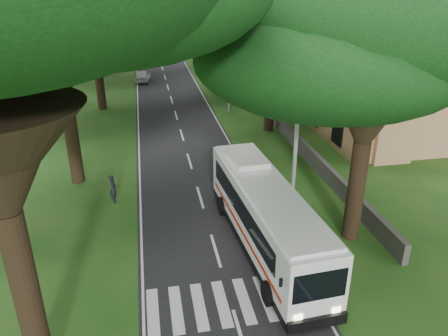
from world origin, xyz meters
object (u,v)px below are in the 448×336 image
Objects in this scene: pole_near at (296,142)px; pedestrian at (113,189)px; pole_mid at (229,72)px; coach_bus at (265,215)px; church at (366,69)px; distant_car_a at (143,76)px; distant_car_b at (155,56)px; pole_far at (202,43)px.

pole_near is 11.64m from pedestrian.
pole_mid is 24.39m from coach_bus.
church is 19.88m from pole_near.
coach_bus is 40.30m from distant_car_a.
distant_car_b is at bearing 96.99° from pole_near.
coach_bus is 2.92× the size of distant_car_a.
coach_bus is at bearing -127.88° from church.
distant_car_a is (-8.50, 15.79, -3.42)m from pole_mid.
distant_car_a is at bearing 118.30° from pole_mid.
distant_car_b is (2.20, 15.61, -0.07)m from distant_car_a.
church is 3.00× the size of pole_far.
pole_near is at bearing 110.31° from distant_car_a.
pedestrian is at bearing -150.62° from church.
church is 40.64m from distant_car_b.
coach_bus is (-2.92, -44.11, -2.22)m from pole_far.
pedestrian is (-4.61, -48.95, 0.24)m from distant_car_b.
pole_near is at bearing -128.50° from church.
distant_car_b is at bearing -15.27° from pedestrian.
pole_far is 10.08m from distant_car_a.
pole_far reaches higher than pedestrian.
distant_car_b is (-18.66, 35.85, -4.22)m from church.
pole_mid is at bearing 125.24° from distant_car_a.
pole_near is 4.34× the size of pedestrian.
church reaches higher than pole_far.
pole_near reaches higher than pedestrian.
distant_car_a is 1.07× the size of distant_car_b.
pole_far is at bearing 90.00° from pole_near.
pole_mid is 1.00× the size of pole_far.
pole_mid is at bearing -90.00° from pole_far.
pole_near and pole_far have the same top height.
pole_mid reaches higher than distant_car_a.
pedestrian is (-7.98, 6.55, -1.04)m from coach_bus.
church reaches higher than pedestrian.
pole_near is 1.00× the size of pole_far.
church is at bearing 51.50° from pole_near.
pole_mid is 1.87× the size of distant_car_a.
distant_car_b is at bearing 118.94° from pole_far.
pole_far is at bearing 90.00° from pole_mid.
pole_near is at bearing -90.00° from pole_mid.
pole_near is 5.51m from coach_bus.
pole_mid is 2.01× the size of distant_car_b.
coach_bus reaches higher than pedestrian.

